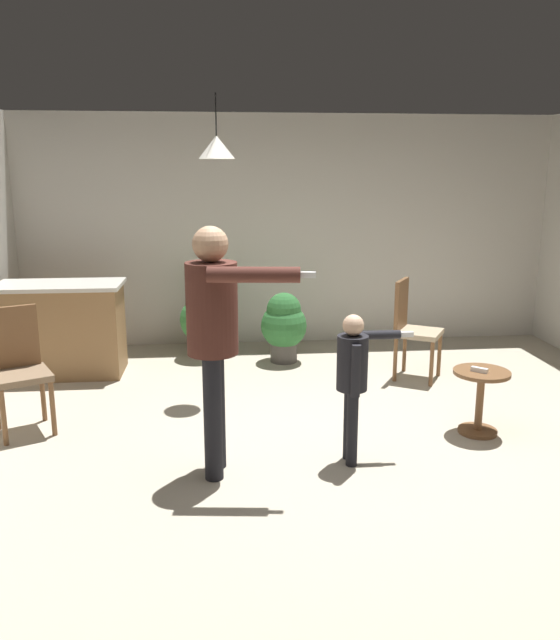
% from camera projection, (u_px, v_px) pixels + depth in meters
% --- Properties ---
extents(ground, '(7.68, 7.68, 0.00)m').
position_uv_depth(ground, '(334.00, 449.00, 4.75)').
color(ground, '#B2A893').
extents(wall_back, '(6.40, 0.10, 2.70)m').
position_uv_depth(wall_back, '(288.00, 231.00, 7.54)').
color(wall_back, beige).
rests_on(wall_back, ground).
extents(kitchen_counter, '(1.26, 0.66, 0.95)m').
position_uv_depth(kitchen_counter, '(62.00, 329.00, 6.43)').
color(kitchen_counter, olive).
rests_on(kitchen_counter, ground).
extents(side_table_by_couch, '(0.44, 0.44, 0.52)m').
position_uv_depth(side_table_by_couch, '(480.00, 394.00, 4.98)').
color(side_table_by_couch, brown).
rests_on(side_table_by_couch, ground).
extents(person_adult, '(0.82, 0.56, 1.71)m').
position_uv_depth(person_adult, '(215.00, 325.00, 4.15)').
color(person_adult, black).
rests_on(person_adult, ground).
extents(person_child, '(0.57, 0.32, 1.09)m').
position_uv_depth(person_child, '(354.00, 372.00, 4.40)').
color(person_child, black).
rests_on(person_child, ground).
extents(dining_chair_by_counter, '(0.58, 0.58, 1.00)m').
position_uv_depth(dining_chair_by_counter, '(412.00, 325.00, 6.30)').
color(dining_chair_by_counter, brown).
rests_on(dining_chair_by_counter, ground).
extents(dining_chair_near_wall, '(0.56, 0.56, 1.00)m').
position_uv_depth(dining_chair_near_wall, '(19.00, 365.00, 5.01)').
color(dining_chair_near_wall, brown).
rests_on(dining_chair_near_wall, ground).
extents(potted_plant_corner, '(0.54, 0.54, 0.82)m').
position_uv_depth(potted_plant_corner, '(204.00, 318.00, 7.03)').
color(potted_plant_corner, '#B7B2AD').
rests_on(potted_plant_corner, ground).
extents(potted_plant_by_wall, '(0.50, 0.50, 0.77)m').
position_uv_depth(potted_plant_by_wall, '(284.00, 324.00, 6.87)').
color(potted_plant_by_wall, '#4C4742').
rests_on(potted_plant_by_wall, ground).
extents(spare_remote_on_table, '(0.12, 0.12, 0.04)m').
position_uv_depth(spare_remote_on_table, '(479.00, 370.00, 4.90)').
color(spare_remote_on_table, white).
rests_on(spare_remote_on_table, side_table_by_couch).
extents(ceiling_light_pendant, '(0.32, 0.32, 0.55)m').
position_uv_depth(ceiling_light_pendant, '(217.00, 147.00, 5.48)').
color(ceiling_light_pendant, silver).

